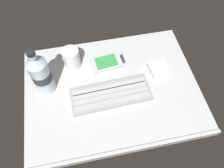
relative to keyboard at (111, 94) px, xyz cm
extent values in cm
cube|color=#B7BABC|center=(1.03, 2.82, -1.81)|extent=(64.00, 48.00, 2.00)
cube|color=#B7BABC|center=(1.03, -20.58, -0.41)|extent=(64.00, 1.20, 0.80)
cube|color=#93969B|center=(0.00, 0.00, -0.11)|extent=(29.39, 12.07, 1.40)
cube|color=#ADAFB5|center=(-0.12, 3.30, 0.74)|extent=(26.74, 2.99, 0.30)
cube|color=#ADAFB5|center=(-0.04, 1.10, 0.74)|extent=(26.74, 2.99, 0.30)
cube|color=#ADAFB5|center=(0.04, -1.10, 0.74)|extent=(26.74, 2.99, 0.30)
cube|color=#ADAFB5|center=(0.12, -3.30, 0.74)|extent=(26.74, 2.99, 0.30)
cube|color=#B7BABF|center=(1.53, 14.32, -0.11)|extent=(12.75, 8.85, 1.40)
cube|color=green|center=(1.53, 14.32, 0.64)|extent=(8.99, 6.80, 0.10)
cube|color=#333338|center=(7.89, 15.01, -0.11)|extent=(1.20, 3.86, 1.12)
cylinder|color=silver|center=(-11.99, 16.36, 3.44)|extent=(6.40, 6.40, 8.50)
cylinder|color=yellow|center=(-11.99, 16.36, 2.45)|extent=(5.50, 5.50, 6.12)
cylinder|color=silver|center=(-22.51, 7.84, 6.69)|extent=(6.60, 6.60, 15.00)
cone|color=silver|center=(-22.51, 7.84, 15.59)|extent=(6.60, 6.60, 2.80)
cylinder|color=silver|center=(-22.51, 7.84, 17.89)|extent=(2.51, 2.51, 1.80)
cylinder|color=black|center=(-22.51, 7.84, 19.39)|extent=(2.77, 2.77, 1.20)
cylinder|color=#2D2D38|center=(-22.51, 7.84, 7.44)|extent=(6.73, 6.73, 3.80)
cube|color=white|center=(20.20, 7.37, 0.39)|extent=(7.79, 6.62, 2.40)
camera|label=1|loc=(-7.22, -37.67, 70.02)|focal=35.33mm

